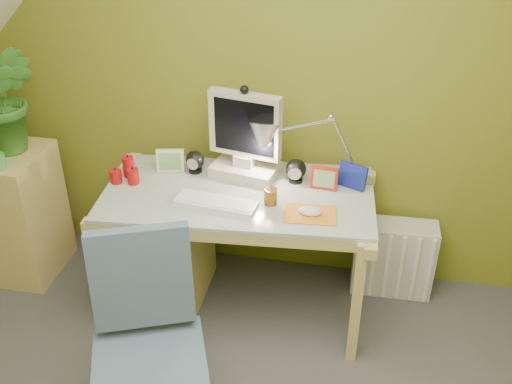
% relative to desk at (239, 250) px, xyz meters
% --- Properties ---
extents(wall_back, '(3.20, 0.01, 2.40)m').
position_rel_desk_xyz_m(wall_back, '(0.13, 0.42, 0.84)').
color(wall_back, olive).
rests_on(wall_back, floor).
extents(desk, '(1.41, 0.79, 0.73)m').
position_rel_desk_xyz_m(desk, '(0.00, 0.00, 0.00)').
color(desk, tan).
rests_on(desk, floor).
extents(monitor, '(0.43, 0.30, 0.54)m').
position_rel_desk_xyz_m(monitor, '(0.00, 0.18, 0.63)').
color(monitor, '#BCB7AA').
rests_on(monitor, desk).
extents(speaker_left, '(0.12, 0.12, 0.12)m').
position_rel_desk_xyz_m(speaker_left, '(-0.27, 0.16, 0.43)').
color(speaker_left, black).
rests_on(speaker_left, desk).
extents(speaker_right, '(0.12, 0.12, 0.13)m').
position_rel_desk_xyz_m(speaker_right, '(0.27, 0.16, 0.43)').
color(speaker_right, black).
rests_on(speaker_right, desk).
extents(keyboard, '(0.42, 0.18, 0.02)m').
position_rel_desk_xyz_m(keyboard, '(-0.08, -0.14, 0.37)').
color(keyboard, white).
rests_on(keyboard, desk).
extents(mousepad, '(0.26, 0.19, 0.01)m').
position_rel_desk_xyz_m(mousepad, '(0.38, -0.14, 0.37)').
color(mousepad, orange).
rests_on(mousepad, desk).
extents(mouse, '(0.12, 0.08, 0.04)m').
position_rel_desk_xyz_m(mouse, '(0.38, -0.14, 0.38)').
color(mouse, silver).
rests_on(mouse, mousepad).
extents(amber_tumbler, '(0.07, 0.07, 0.08)m').
position_rel_desk_xyz_m(amber_tumbler, '(0.18, -0.08, 0.41)').
color(amber_tumbler, '#905215').
rests_on(amber_tumbler, desk).
extents(candle_cluster, '(0.16, 0.14, 0.11)m').
position_rel_desk_xyz_m(candle_cluster, '(-0.60, 0.01, 0.42)').
color(candle_cluster, '#AF0F13').
rests_on(candle_cluster, desk).
extents(photo_frame_red, '(0.14, 0.03, 0.12)m').
position_rel_desk_xyz_m(photo_frame_red, '(0.42, 0.12, 0.42)').
color(photo_frame_red, '#AA2412').
rests_on(photo_frame_red, desk).
extents(photo_frame_blue, '(0.14, 0.08, 0.13)m').
position_rel_desk_xyz_m(photo_frame_blue, '(0.56, 0.16, 0.43)').
color(photo_frame_blue, navy).
rests_on(photo_frame_blue, desk).
extents(photo_frame_green, '(0.15, 0.05, 0.13)m').
position_rel_desk_xyz_m(photo_frame_green, '(-0.40, 0.14, 0.43)').
color(photo_frame_green, '#C0DC97').
rests_on(photo_frame_green, desk).
extents(desk_lamp, '(0.56, 0.31, 0.57)m').
position_rel_desk_xyz_m(desk_lamp, '(0.45, 0.18, 0.65)').
color(desk_lamp, silver).
rests_on(desk_lamp, desk).
extents(side_ledge, '(0.29, 0.45, 0.78)m').
position_rel_desk_xyz_m(side_ledge, '(-1.27, 0.06, 0.03)').
color(side_ledge, tan).
rests_on(side_ledge, floor).
extents(potted_plant, '(0.36, 0.31, 0.61)m').
position_rel_desk_xyz_m(potted_plant, '(-1.27, 0.11, 0.72)').
color(potted_plant, '#316D24').
rests_on(potted_plant, side_ledge).
extents(task_chair, '(0.66, 0.66, 0.92)m').
position_rel_desk_xyz_m(task_chair, '(-0.16, -0.95, 0.10)').
color(task_chair, '#405269').
rests_on(task_chair, floor).
extents(radiator, '(0.45, 0.19, 0.45)m').
position_rel_desk_xyz_m(radiator, '(0.83, 0.28, -0.14)').
color(radiator, silver).
rests_on(radiator, floor).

